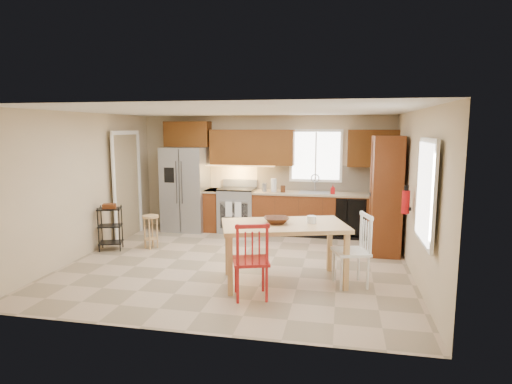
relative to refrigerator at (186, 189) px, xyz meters
The scene contains 33 objects.
floor 2.87m from the refrigerator, 51.34° to the right, with size 5.50×5.50×0.00m, color tan.
ceiling 3.15m from the refrigerator, 51.34° to the right, with size 5.50×5.00×0.02m, color silver.
wall_back 1.77m from the refrigerator, 12.44° to the left, with size 5.50×0.02×2.50m, color #CCB793.
wall_front 4.94m from the refrigerator, 69.82° to the right, with size 5.50×0.02×2.50m, color #CCB793.
wall_left 2.39m from the refrigerator, 116.29° to the right, with size 0.02×5.00×2.50m, color #CCB793.
wall_right 4.94m from the refrigerator, 25.53° to the right, with size 0.02×5.00×2.50m, color #CCB793.
refrigerator is the anchor object (origin of this frame).
range_stove 1.24m from the refrigerator, ahead, with size 0.76×0.63×0.92m, color gray.
base_cabinet_narrow 0.76m from the refrigerator, ahead, with size 0.30×0.60×0.90m, color #642E12.
base_cabinet_run 3.03m from the refrigerator, ahead, with size 2.92×0.60×0.90m, color #642E12.
dishwasher 3.59m from the refrigerator, ahead, with size 0.60×0.02×0.78m, color black.
backsplash 3.02m from the refrigerator, ahead, with size 2.92×0.03×0.55m, color beige.
upper_over_fridge 1.21m from the refrigerator, 90.00° to the left, with size 1.00×0.35×0.55m, color #57300E.
upper_left_block 1.73m from the refrigerator, ahead, with size 1.80×0.35×0.75m, color #57300E.
upper_right_block 4.06m from the refrigerator, ahead, with size 1.00×0.35×0.75m, color #57300E.
window_back 2.92m from the refrigerator, ahead, with size 1.12×0.04×1.12m, color white.
sink 2.80m from the refrigerator, ahead, with size 0.62×0.46×0.16m, color gray.
undercab_glow 1.27m from the refrigerator, ahead, with size 1.60×0.30×0.01m, color #FFBF66.
soap_bottle 3.18m from the refrigerator, ahead, with size 0.09×0.09×0.19m, color #B00C0F.
paper_towel 1.95m from the refrigerator, ahead, with size 0.12×0.12×0.28m, color silver.
canister_steel 1.75m from the refrigerator, ahead, with size 0.11×0.11×0.18m, color gray.
canister_wood 2.15m from the refrigerator, ahead, with size 0.10×0.10×0.14m, color #472313.
pantry 4.23m from the refrigerator, 12.62° to the right, with size 0.50×0.95×2.10m, color #642E12.
fire_extinguisher 4.76m from the refrigerator, 24.52° to the right, with size 0.12×0.12×0.36m, color #B00C0F.
window_right 5.50m from the refrigerator, 36.79° to the right, with size 0.04×1.02×1.32m, color white.
doorway 1.28m from the refrigerator, 139.62° to the right, with size 0.04×0.95×2.10m, color #8C7A59.
dining_table 3.85m from the refrigerator, 47.95° to the right, with size 1.76×0.99×0.86m, color tan, non-canonical shape.
chair_red 4.15m from the refrigerator, 57.65° to the right, with size 0.48×0.48×1.03m, color #B21B1B, non-canonical shape.
chair_white 4.50m from the refrigerator, 38.45° to the right, with size 0.48×0.48×1.03m, color silver, non-canonical shape.
table_bowl 3.75m from the refrigerator, 49.20° to the right, with size 0.36×0.36×0.09m, color #472313.
table_jar 4.01m from the refrigerator, 42.81° to the right, with size 0.14×0.14×0.17m, color silver.
bar_stool 1.66m from the refrigerator, 94.37° to the right, with size 0.30×0.30×0.62m, color tan, non-canonical shape.
utility_cart 2.03m from the refrigerator, 113.99° to the right, with size 0.41×0.32×0.81m, color black, non-canonical shape.
Camera 1 is at (1.65, -6.67, 2.23)m, focal length 30.00 mm.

